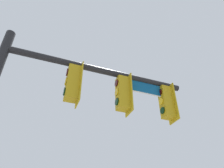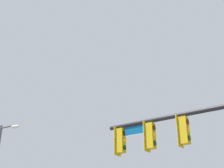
# 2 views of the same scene
# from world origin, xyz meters

# --- Properties ---
(signal_pole_near) EXTENTS (5.54, 1.53, 6.41)m
(signal_pole_near) POSITION_xyz_m (-4.76, -6.04, 4.55)
(signal_pole_near) COLOR black
(signal_pole_near) RESTS_ON ground_plane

